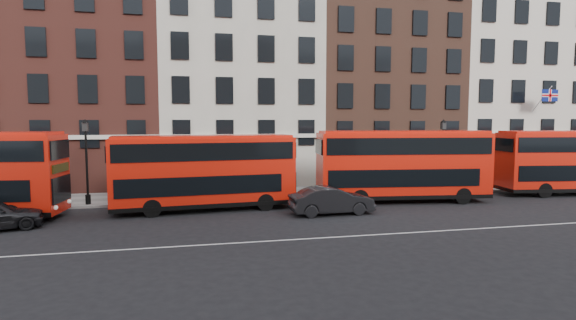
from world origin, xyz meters
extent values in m
plane|color=black|center=(0.00, 0.00, 0.00)|extent=(120.00, 120.00, 0.00)
cube|color=slate|center=(0.00, 10.50, 0.07)|extent=(80.00, 5.00, 0.15)
cube|color=gray|center=(0.00, 8.00, 0.08)|extent=(80.00, 0.30, 0.16)
cube|color=white|center=(0.00, -2.00, 0.01)|extent=(70.00, 0.12, 0.01)
cube|color=brown|center=(-12.80, 18.00, 11.00)|extent=(12.80, 10.00, 22.00)
cube|color=#A29F8F|center=(0.00, 18.00, 9.50)|extent=(12.80, 10.00, 19.00)
cube|color=brown|center=(12.80, 18.00, 10.50)|extent=(12.80, 10.00, 21.00)
cube|color=beige|center=(25.60, 18.00, 10.00)|extent=(12.80, 10.00, 20.00)
cube|color=black|center=(-11.15, 4.97, 1.67)|extent=(0.38, 2.36, 1.40)
cube|color=black|center=(-11.15, 4.97, 2.82)|extent=(0.34, 2.04, 0.45)
cylinder|color=black|center=(-13.32, 4.03, 0.54)|extent=(1.11, 0.43, 1.08)
cylinder|color=black|center=(-13.02, 6.42, 0.54)|extent=(1.11, 0.43, 1.08)
cube|color=red|center=(-3.43, 5.68, 2.36)|extent=(10.82, 3.35, 4.01)
cube|color=black|center=(-3.43, 5.68, 0.48)|extent=(10.83, 3.39, 0.24)
cube|color=black|center=(-3.74, 5.66, 1.68)|extent=(9.62, 3.33, 1.07)
cube|color=black|center=(-3.43, 5.68, 3.60)|extent=(10.42, 3.40, 1.02)
cube|color=red|center=(-3.43, 5.68, 4.42)|extent=(10.50, 3.12, 0.18)
cube|color=black|center=(1.92, 6.09, 1.57)|extent=(0.25, 2.23, 1.32)
cube|color=black|center=(1.92, 6.09, 2.66)|extent=(0.23, 1.93, 0.43)
cylinder|color=black|center=(0.10, 4.81, 0.51)|extent=(1.03, 0.36, 1.02)
cylinder|color=black|center=(-0.08, 7.08, 0.51)|extent=(1.03, 0.36, 1.02)
cylinder|color=black|center=(-6.38, 4.31, 0.51)|extent=(1.03, 0.36, 1.02)
cylinder|color=black|center=(-6.56, 6.58, 0.51)|extent=(1.03, 0.36, 1.02)
cube|color=red|center=(9.45, 5.68, 2.47)|extent=(11.39, 3.92, 4.20)
cube|color=black|center=(9.45, 5.68, 0.50)|extent=(11.39, 3.97, 0.25)
cube|color=black|center=(9.13, 5.72, 1.75)|extent=(10.13, 3.86, 1.12)
cube|color=black|center=(9.45, 5.68, 3.77)|extent=(10.97, 3.96, 1.06)
cube|color=red|center=(9.45, 5.68, 4.62)|extent=(11.04, 3.68, 0.19)
cube|color=black|center=(15.03, 5.03, 1.65)|extent=(0.35, 2.33, 1.38)
cube|color=black|center=(15.03, 5.03, 2.78)|extent=(0.32, 2.01, 0.45)
cylinder|color=black|center=(12.90, 4.08, 0.53)|extent=(1.09, 0.42, 1.06)
cylinder|color=black|center=(13.17, 6.45, 0.53)|extent=(1.09, 0.42, 1.06)
cylinder|color=black|center=(6.14, 4.87, 0.53)|extent=(1.09, 0.42, 1.06)
cylinder|color=black|center=(6.42, 7.23, 0.53)|extent=(1.09, 0.42, 1.06)
cube|color=red|center=(23.13, 5.68, 2.43)|extent=(11.23, 4.07, 4.13)
cube|color=black|center=(23.13, 5.68, 0.49)|extent=(11.24, 4.11, 0.25)
cube|color=black|center=(22.82, 5.72, 1.73)|extent=(10.00, 3.98, 1.10)
cylinder|color=black|center=(19.87, 4.94, 0.52)|extent=(1.08, 0.43, 1.05)
cylinder|color=black|center=(20.18, 7.26, 0.52)|extent=(1.08, 0.43, 1.05)
imported|color=black|center=(3.64, 2.95, 0.80)|extent=(4.91, 1.88, 1.60)
cylinder|color=black|center=(-10.55, 8.49, 2.45)|extent=(0.14, 0.14, 4.60)
cylinder|color=black|center=(-10.55, 8.49, 0.45)|extent=(0.32, 0.32, 0.60)
cube|color=#262626|center=(-10.55, 8.49, 5.00)|extent=(0.32, 0.32, 0.55)
cone|color=black|center=(-10.55, 8.49, 5.35)|extent=(0.44, 0.44, 0.25)
cylinder|color=black|center=(14.46, 9.14, 2.45)|extent=(0.14, 0.14, 4.60)
cylinder|color=black|center=(14.46, 9.14, 0.45)|extent=(0.32, 0.32, 0.60)
cube|color=#262626|center=(14.46, 9.14, 5.00)|extent=(0.32, 0.32, 0.55)
cone|color=black|center=(14.46, 9.14, 5.35)|extent=(0.44, 0.44, 0.25)
cylinder|color=black|center=(21.94, 8.77, 1.45)|extent=(0.12, 0.12, 2.60)
cube|color=black|center=(21.94, 8.62, 3.05)|extent=(0.25, 0.30, 0.75)
sphere|color=red|center=(21.94, 8.45, 3.27)|extent=(0.14, 0.14, 0.14)
sphere|color=#0C9919|center=(21.94, 8.45, 2.83)|extent=(0.14, 0.14, 0.14)
camera|label=1|loc=(-4.37, -21.39, 5.39)|focal=28.00mm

